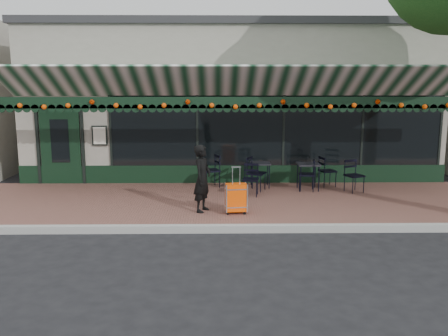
{
  "coord_description": "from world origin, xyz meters",
  "views": [
    {
      "loc": [
        -0.46,
        -9.14,
        2.93
      ],
      "look_at": [
        -0.29,
        1.6,
        1.0
      ],
      "focal_mm": 38.0,
      "sensor_mm": 36.0,
      "label": 1
    }
  ],
  "objects_px": {
    "suitcase": "(236,198)",
    "chair_a_right": "(327,171)",
    "chair_b_left": "(211,171)",
    "chair_b_front": "(251,180)",
    "chair_b_right": "(256,174)",
    "cafe_table_b": "(260,165)",
    "chair_a_left": "(306,175)",
    "chair_a_front": "(354,176)",
    "woman": "(202,178)",
    "cafe_table_a": "(308,166)"
  },
  "relations": [
    {
      "from": "woman",
      "to": "chair_b_right",
      "type": "relative_size",
      "value": 1.64
    },
    {
      "from": "suitcase",
      "to": "chair_a_front",
      "type": "relative_size",
      "value": 1.22
    },
    {
      "from": "chair_a_left",
      "to": "chair_b_right",
      "type": "distance_m",
      "value": 1.31
    },
    {
      "from": "chair_a_right",
      "to": "chair_a_front",
      "type": "xyz_separation_m",
      "value": [
        0.53,
        -0.71,
        0.01
      ]
    },
    {
      "from": "chair_a_front",
      "to": "cafe_table_a",
      "type": "bearing_deg",
      "value": 144.16
    },
    {
      "from": "chair_a_left",
      "to": "chair_a_front",
      "type": "relative_size",
      "value": 1.0
    },
    {
      "from": "chair_a_front",
      "to": "chair_b_right",
      "type": "xyz_separation_m",
      "value": [
        -2.52,
        0.22,
        0.03
      ]
    },
    {
      "from": "cafe_table_a",
      "to": "chair_a_front",
      "type": "distance_m",
      "value": 1.2
    },
    {
      "from": "suitcase",
      "to": "chair_a_right",
      "type": "distance_m",
      "value": 3.76
    },
    {
      "from": "cafe_table_a",
      "to": "chair_b_right",
      "type": "height_order",
      "value": "chair_b_right"
    },
    {
      "from": "cafe_table_b",
      "to": "chair_b_left",
      "type": "height_order",
      "value": "chair_b_left"
    },
    {
      "from": "cafe_table_b",
      "to": "chair_a_right",
      "type": "distance_m",
      "value": 1.85
    },
    {
      "from": "chair_a_front",
      "to": "chair_b_left",
      "type": "xyz_separation_m",
      "value": [
        -3.71,
        0.66,
        0.02
      ]
    },
    {
      "from": "suitcase",
      "to": "cafe_table_b",
      "type": "relative_size",
      "value": 1.53
    },
    {
      "from": "chair_b_left",
      "to": "chair_a_front",
      "type": "bearing_deg",
      "value": 60.01
    },
    {
      "from": "suitcase",
      "to": "cafe_table_b",
      "type": "bearing_deg",
      "value": 68.07
    },
    {
      "from": "cafe_table_a",
      "to": "chair_b_front",
      "type": "height_order",
      "value": "chair_b_front"
    },
    {
      "from": "chair_a_right",
      "to": "chair_a_front",
      "type": "distance_m",
      "value": 0.88
    },
    {
      "from": "suitcase",
      "to": "chair_a_left",
      "type": "height_order",
      "value": "suitcase"
    },
    {
      "from": "chair_a_front",
      "to": "chair_b_left",
      "type": "height_order",
      "value": "chair_b_left"
    },
    {
      "from": "suitcase",
      "to": "cafe_table_b",
      "type": "distance_m",
      "value": 2.78
    },
    {
      "from": "chair_a_front",
      "to": "chair_a_left",
      "type": "bearing_deg",
      "value": 150.32
    },
    {
      "from": "chair_a_left",
      "to": "chair_b_right",
      "type": "height_order",
      "value": "chair_b_right"
    },
    {
      "from": "cafe_table_a",
      "to": "chair_b_left",
      "type": "distance_m",
      "value": 2.6
    },
    {
      "from": "chair_b_right",
      "to": "chair_b_left",
      "type": "bearing_deg",
      "value": 93.7
    },
    {
      "from": "suitcase",
      "to": "chair_a_right",
      "type": "bearing_deg",
      "value": 40.2
    },
    {
      "from": "cafe_table_b",
      "to": "suitcase",
      "type": "bearing_deg",
      "value": -105.9
    },
    {
      "from": "woman",
      "to": "chair_a_right",
      "type": "relative_size",
      "value": 1.77
    },
    {
      "from": "chair_b_left",
      "to": "chair_b_right",
      "type": "distance_m",
      "value": 1.27
    },
    {
      "from": "chair_b_right",
      "to": "cafe_table_a",
      "type": "bearing_deg",
      "value": -63.25
    },
    {
      "from": "woman",
      "to": "chair_a_front",
      "type": "distance_m",
      "value": 4.28
    },
    {
      "from": "woman",
      "to": "chair_b_front",
      "type": "relative_size",
      "value": 1.82
    },
    {
      "from": "cafe_table_a",
      "to": "chair_a_right",
      "type": "distance_m",
      "value": 0.77
    },
    {
      "from": "suitcase",
      "to": "chair_b_left",
      "type": "bearing_deg",
      "value": 96.16
    },
    {
      "from": "cafe_table_b",
      "to": "chair_a_right",
      "type": "bearing_deg",
      "value": 1.72
    },
    {
      "from": "suitcase",
      "to": "chair_a_right",
      "type": "relative_size",
      "value": 1.23
    },
    {
      "from": "chair_b_left",
      "to": "chair_b_front",
      "type": "relative_size",
      "value": 1.09
    },
    {
      "from": "chair_b_front",
      "to": "chair_a_right",
      "type": "bearing_deg",
      "value": 36.09
    },
    {
      "from": "suitcase",
      "to": "chair_b_left",
      "type": "xyz_separation_m",
      "value": [
        -0.58,
        2.67,
        0.1
      ]
    },
    {
      "from": "chair_b_left",
      "to": "chair_a_left",
      "type": "bearing_deg",
      "value": 59.08
    },
    {
      "from": "suitcase",
      "to": "chair_a_left",
      "type": "xyz_separation_m",
      "value": [
        1.93,
        2.18,
        0.08
      ]
    },
    {
      "from": "chair_b_left",
      "to": "chair_b_right",
      "type": "bearing_deg",
      "value": 49.95
    },
    {
      "from": "chair_a_left",
      "to": "chair_b_left",
      "type": "xyz_separation_m",
      "value": [
        -2.5,
        0.49,
        0.02
      ]
    },
    {
      "from": "chair_a_right",
      "to": "chair_a_front",
      "type": "bearing_deg",
      "value": -156.53
    },
    {
      "from": "woman",
      "to": "chair_a_front",
      "type": "relative_size",
      "value": 1.75
    },
    {
      "from": "cafe_table_a",
      "to": "chair_a_left",
      "type": "distance_m",
      "value": 0.25
    },
    {
      "from": "cafe_table_a",
      "to": "chair_b_front",
      "type": "distance_m",
      "value": 1.71
    },
    {
      "from": "chair_a_right",
      "to": "suitcase",
      "type": "bearing_deg",
      "value": 122.67
    },
    {
      "from": "chair_b_right",
      "to": "cafe_table_b",
      "type": "bearing_deg",
      "value": 5.84
    },
    {
      "from": "cafe_table_a",
      "to": "chair_b_right",
      "type": "bearing_deg",
      "value": -177.11
    }
  ]
}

